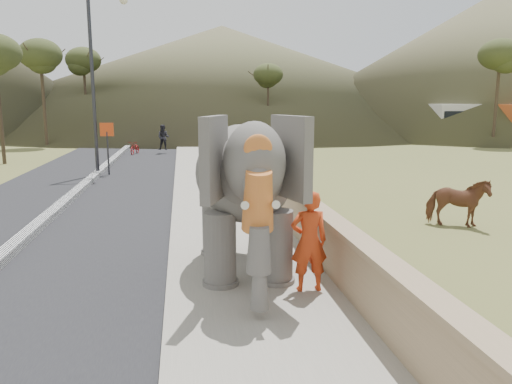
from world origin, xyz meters
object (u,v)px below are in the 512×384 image
cow (457,202)px  elephant_and_man (245,194)px  motorcyclist (150,142)px  lamppost (99,67)px

cow → elephant_and_man: size_ratio=0.39×
cow → motorcyclist: 22.37m
lamppost → cow: (10.88, -11.21, -4.20)m
cow → motorcyclist: size_ratio=0.59×
elephant_and_man → lamppost: bearing=108.4°
lamppost → cow: 16.18m
elephant_and_man → cow: bearing=25.2°
cow → lamppost: bearing=70.1°
cow → motorcyclist: (-9.35, 20.32, 0.08)m
cow → elephant_and_man: elephant_and_man is taller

